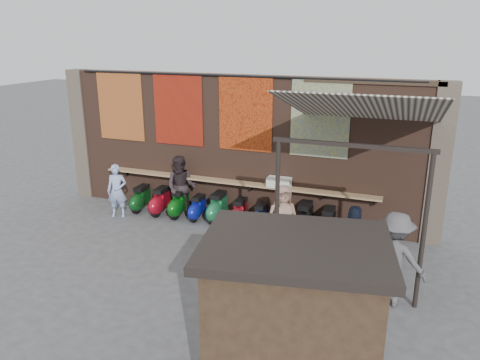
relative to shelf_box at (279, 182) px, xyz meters
The scene contains 35 objects.
ground 2.94m from the shelf_box, 119.97° to the right, with size 70.00×70.00×0.00m, color #474749.
brick_wall 1.57m from the shelf_box, 163.22° to the left, with size 10.00×0.40×4.00m, color brown.
pier_left 6.58m from the shelf_box, behind, with size 0.50×0.50×4.00m, color #4C4238.
pier_right 3.97m from the shelf_box, ahead, with size 0.50×0.50×4.00m, color #4C4238.
eating_counter 1.34m from the shelf_box, behind, with size 8.00×0.32×0.05m, color #9E7A51.
shelf_box is the anchor object (origin of this frame).
tapestry_redgold 5.23m from the shelf_box, behind, with size 1.50×0.02×2.00m, color maroon.
tapestry_sun 3.50m from the shelf_box, behind, with size 1.50×0.02×2.00m, color red.
tapestry_orange 2.03m from the shelf_box, behind, with size 1.50×0.02×2.00m, color #B04316.
tapestry_multi 2.01m from the shelf_box, 10.47° to the left, with size 1.50×0.02×2.00m, color #294B98.
hang_rail 3.04m from the shelf_box, behind, with size 0.06×0.06×9.50m, color black.
scooter_stool_0 4.23m from the shelf_box, behind, with size 0.35×0.79×0.75m, color #0D4316, non-canonical shape.
scooter_stool_1 3.57m from the shelf_box, behind, with size 0.37×0.82×0.78m, color maroon, non-canonical shape.
scooter_stool_2 2.99m from the shelf_box, behind, with size 0.37×0.83×0.79m, color #0B5010, non-canonical shape.
scooter_stool_3 2.46m from the shelf_box, behind, with size 0.32×0.72×0.68m, color #0E199A, non-canonical shape.
scooter_stool_4 1.91m from the shelf_box, behind, with size 0.38×0.85×0.81m, color #1C7040, non-canonical shape.
scooter_stool_5 1.39m from the shelf_box, 164.23° to the right, with size 0.34×0.76×0.72m, color maroon, non-canonical shape.
scooter_stool_6 1.05m from the shelf_box, 139.41° to the right, with size 0.32×0.72×0.68m, color navy, non-canonical shape.
scooter_stool_7 0.96m from the shelf_box, 63.55° to the right, with size 0.33×0.73×0.69m, color #94430D, non-canonical shape.
scooter_stool_8 1.17m from the shelf_box, 19.02° to the right, with size 0.39×0.87×0.83m, color black, non-canonical shape.
scooter_stool_9 1.67m from the shelf_box, 11.19° to the right, with size 0.37×0.81×0.77m, color black, non-canonical shape.
diner_left 4.62m from the shelf_box, 168.71° to the right, with size 0.56×0.37×1.54m, color #9BAEE2.
diner_right 2.81m from the shelf_box, behind, with size 0.87×0.68×1.79m, color #2B2124.
shopper_navy 3.66m from the shelf_box, 50.31° to the right, with size 1.10×0.46×1.87m, color black.
shopper_grey 4.27m from the shelf_box, 43.23° to the right, with size 1.22×0.70×1.88m, color #504F54.
shopper_tan 1.50m from the shelf_box, 70.51° to the right, with size 0.80×0.52×1.64m, color #9D7664.
market_stall 6.36m from the shelf_box, 72.35° to the right, with size 2.18×1.63×2.36m, color black.
stall_roof 6.46m from the shelf_box, 72.35° to the right, with size 2.44×1.88×0.12m, color black.
stall_sign 5.54m from the shelf_box, 71.18° to the right, with size 1.20×0.04×0.50m, color gold.
stall_shelf 5.53m from the shelf_box, 71.18° to the right, with size 1.81×0.10×0.06m, color #473321.
awning_canvas 3.46m from the shelf_box, 32.78° to the right, with size 3.20×3.40×0.03m, color beige.
awning_ledger 3.47m from the shelf_box, ahead, with size 3.30×0.08×0.12m, color #33261C.
awning_header 4.06m from the shelf_box, 53.15° to the right, with size 3.00×0.08×0.08m, color black.
awning_post_left 3.02m from the shelf_box, 75.06° to the right, with size 0.09×0.09×3.10m, color black.
awning_post_right 4.61m from the shelf_box, 39.06° to the right, with size 0.09×0.09×3.10m, color black.
Camera 1 is at (4.50, -9.16, 5.04)m, focal length 35.00 mm.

